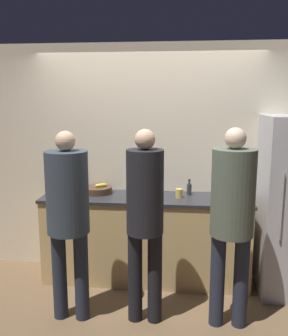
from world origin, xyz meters
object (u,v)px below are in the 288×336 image
at_px(utensil_crock, 135,187).
at_px(bottle_dark, 189,189).
at_px(person_right, 232,210).
at_px(person_center, 145,212).
at_px(person_left, 68,208).
at_px(fruit_bowl, 98,190).
at_px(cup_yellow, 179,193).

height_order(utensil_crock, bottle_dark, utensil_crock).
relative_size(utensil_crock, bottle_dark, 1.38).
xyz_separation_m(person_right, utensil_crock, (-0.96, 0.97, -0.06)).
bearing_deg(person_center, utensil_crock, 102.59).
distance_m(person_right, utensil_crock, 1.37).
relative_size(person_left, person_right, 0.98).
xyz_separation_m(person_left, bottle_dark, (1.07, 0.95, -0.03)).
distance_m(person_left, utensil_crock, 1.11).
distance_m(person_center, bottle_dark, 1.00).
bearing_deg(fruit_bowl, person_right, -32.50).
height_order(person_left, cup_yellow, person_left).
xyz_separation_m(person_left, cup_yellow, (0.96, 0.81, -0.05)).
bearing_deg(person_right, bottle_dark, 111.14).
height_order(person_left, fruit_bowl, person_left).
xyz_separation_m(person_center, cup_yellow, (0.28, 0.78, -0.02)).
distance_m(bottle_dark, cup_yellow, 0.18).
distance_m(person_right, bottle_dark, 0.98).
distance_m(fruit_bowl, cup_yellow, 0.92).
distance_m(person_center, person_right, 0.75).
height_order(person_left, bottle_dark, person_left).
bearing_deg(utensil_crock, bottle_dark, -5.60).
relative_size(person_center, person_right, 0.99).
relative_size(bottle_dark, cup_yellow, 1.76).
distance_m(person_left, person_center, 0.68).
bearing_deg(person_left, utensil_crock, 65.56).
distance_m(person_right, fruit_bowl, 1.63).
relative_size(fruit_bowl, bottle_dark, 1.85).
bearing_deg(utensil_crock, person_center, -77.41).
xyz_separation_m(person_left, person_right, (1.42, 0.04, 0.02)).
distance_m(fruit_bowl, bottle_dark, 1.02).
xyz_separation_m(person_left, person_center, (0.68, 0.03, -0.02)).
bearing_deg(cup_yellow, fruit_bowl, 173.50).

